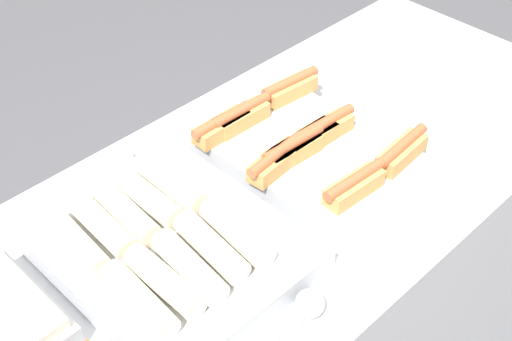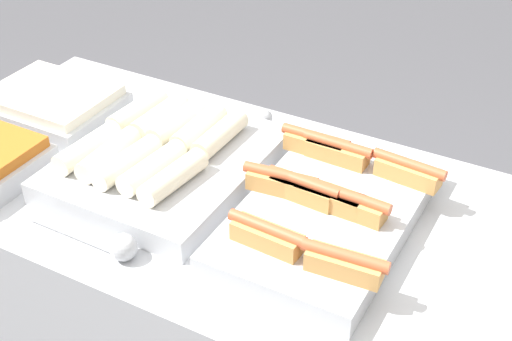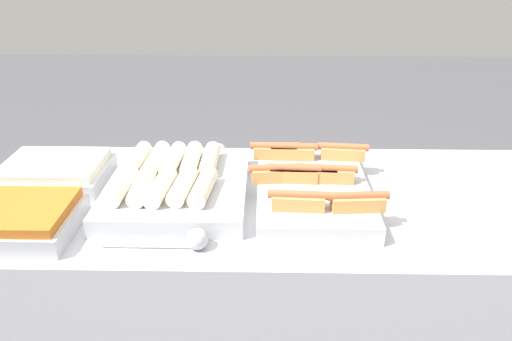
{
  "view_description": "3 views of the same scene",
  "coord_description": "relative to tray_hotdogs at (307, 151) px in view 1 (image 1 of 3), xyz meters",
  "views": [
    {
      "loc": [
        -0.79,
        -0.73,
        1.89
      ],
      "look_at": [
        -0.07,
        0.0,
        1.0
      ],
      "focal_mm": 50.0,
      "sensor_mm": 36.0,
      "label": 1
    },
    {
      "loc": [
        0.48,
        -1.0,
        1.79
      ],
      "look_at": [
        -0.07,
        0.0,
        1.0
      ],
      "focal_mm": 50.0,
      "sensor_mm": 36.0,
      "label": 2
    },
    {
      "loc": [
        -0.04,
        -1.23,
        1.58
      ],
      "look_at": [
        -0.07,
        0.0,
        1.0
      ],
      "focal_mm": 35.0,
      "sensor_mm": 36.0,
      "label": 3
    }
  ],
  "objects": [
    {
      "name": "serving_spoon_far",
      "position": [
        -0.3,
        0.26,
        -0.01
      ],
      "size": [
        0.26,
        0.05,
        0.05
      ],
      "color": "#B2B5BA",
      "rests_on": "counter"
    },
    {
      "name": "serving_spoon_near",
      "position": [
        -0.3,
        -0.26,
        -0.01
      ],
      "size": [
        0.25,
        0.05,
        0.05
      ],
      "color": "#B2B5BA",
      "rests_on": "counter"
    },
    {
      "name": "tray_hotdogs",
      "position": [
        0.0,
        0.0,
        0.0
      ],
      "size": [
        0.36,
        0.5,
        0.1
      ],
      "color": "#B7BABF",
      "rests_on": "counter"
    },
    {
      "name": "counter",
      "position": [
        -0.08,
        -0.0,
        -0.5
      ],
      "size": [
        1.67,
        0.7,
        0.92
      ],
      "color": "#B7BABF",
      "rests_on": "ground_plane"
    },
    {
      "name": "tray_wraps",
      "position": [
        -0.38,
        -0.0,
        0.0
      ],
      "size": [
        0.38,
        0.45,
        0.1
      ],
      "color": "#B7BABF",
      "rests_on": "counter"
    }
  ]
}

